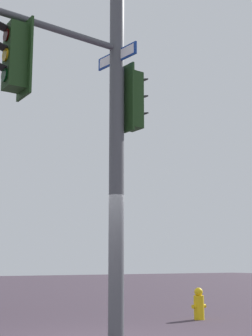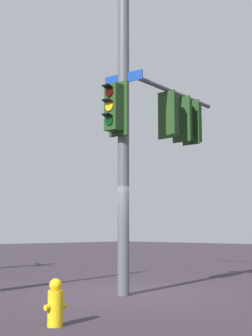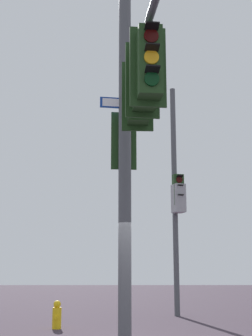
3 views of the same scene
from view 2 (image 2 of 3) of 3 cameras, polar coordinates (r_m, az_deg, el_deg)
ground_plane at (r=11.80m, az=0.29°, el=-14.54°), size 80.00×80.00×0.00m
main_signal_pole_assembly at (r=12.57m, az=1.89°, el=8.06°), size 4.88×3.90×9.20m
fire_hydrant at (r=7.87m, az=-8.31°, el=-15.52°), size 0.38×0.24×0.73m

